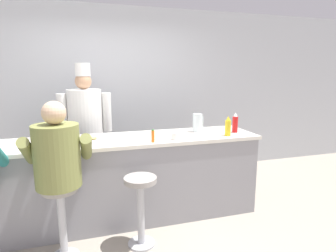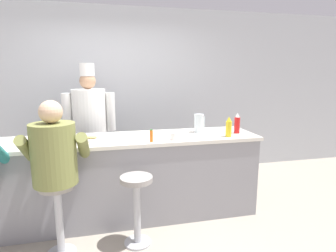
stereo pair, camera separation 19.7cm
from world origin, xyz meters
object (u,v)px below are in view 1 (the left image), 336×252
breakfast_plate (92,140)px  cook_in_whites_near (86,124)px  mustard_bottle_yellow (228,127)px  coffee_mug_white (175,136)px  coffee_mug_tan (65,137)px  ketchup_bottle_red (235,123)px  diner_seated_olive (58,160)px  hot_sauce_bottle_orange (153,136)px  water_pitcher_clear (198,123)px  empty_stool_round (141,200)px

breakfast_plate → cook_in_whites_near: 0.89m
mustard_bottle_yellow → cook_in_whites_near: 1.92m
coffee_mug_white → cook_in_whites_near: (-0.94, 1.09, -0.00)m
coffee_mug_tan → ketchup_bottle_red: bearing=-3.0°
breakfast_plate → diner_seated_olive: bearing=-120.5°
diner_seated_olive → ketchup_bottle_red: bearing=13.5°
ketchup_bottle_red → coffee_mug_tan: (-1.99, 0.10, -0.07)m
mustard_bottle_yellow → hot_sauce_bottle_orange: mustard_bottle_yellow is taller
coffee_mug_tan → breakfast_plate: bearing=-13.5°
coffee_mug_white → breakfast_plate: bearing=166.8°
hot_sauce_bottle_orange → coffee_mug_white: (0.26, 0.03, -0.03)m
water_pitcher_clear → mustard_bottle_yellow: bearing=-51.1°
mustard_bottle_yellow → cook_in_whites_near: cook_in_whites_near is taller
water_pitcher_clear → breakfast_plate: water_pitcher_clear is taller
coffee_mug_tan → diner_seated_olive: bearing=-93.5°
hot_sauce_bottle_orange → coffee_mug_white: hot_sauce_bottle_orange is taller
mustard_bottle_yellow → diner_seated_olive: bearing=-169.7°
hot_sauce_bottle_orange → empty_stool_round: size_ratio=0.19×
coffee_mug_tan → empty_stool_round: 1.07m
coffee_mug_white → empty_stool_round: coffee_mug_white is taller
ketchup_bottle_red → diner_seated_olive: diner_seated_olive is taller
ketchup_bottle_red → coffee_mug_white: (-0.84, -0.17, -0.08)m
ketchup_bottle_red → hot_sauce_bottle_orange: bearing=-169.6°
mustard_bottle_yellow → cook_in_whites_near: size_ratio=0.13×
ketchup_bottle_red → hot_sauce_bottle_orange: ketchup_bottle_red is taller
ketchup_bottle_red → breakfast_plate: (-1.72, 0.04, -0.10)m
breakfast_plate → coffee_mug_tan: size_ratio=2.00×
hot_sauce_bottle_orange → mustard_bottle_yellow: bearing=3.0°
breakfast_plate → coffee_mug_tan: (-0.27, 0.07, 0.03)m
ketchup_bottle_red → empty_stool_round: size_ratio=0.36×
water_pitcher_clear → diner_seated_olive: diner_seated_olive is taller
breakfast_plate → diner_seated_olive: size_ratio=0.18×
coffee_mug_tan → empty_stool_round: coffee_mug_tan is taller
water_pitcher_clear → coffee_mug_white: 0.52m
mustard_bottle_yellow → water_pitcher_clear: size_ratio=1.04×
ketchup_bottle_red → hot_sauce_bottle_orange: (-1.10, -0.20, -0.05)m
cook_in_whites_near → coffee_mug_white: bearing=-49.4°
water_pitcher_clear → diner_seated_olive: bearing=-157.8°
diner_seated_olive → empty_stool_round: diner_seated_olive is taller
hot_sauce_bottle_orange → empty_stool_round: bearing=-122.8°
water_pitcher_clear → breakfast_plate: size_ratio=0.88×
ketchup_bottle_red → empty_stool_round: bearing=-158.2°
empty_stool_round → mustard_bottle_yellow: bearing=18.2°
empty_stool_round → water_pitcher_clear: bearing=38.2°
hot_sauce_bottle_orange → diner_seated_olive: bearing=-162.8°
mustard_bottle_yellow → coffee_mug_white: (-0.65, -0.02, -0.07)m
ketchup_bottle_red → breakfast_plate: 1.72m
breakfast_plate → water_pitcher_clear: bearing=5.5°
ketchup_bottle_red → coffee_mug_white: 0.86m
coffee_mug_tan → empty_stool_round: (0.69, -0.62, -0.53)m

